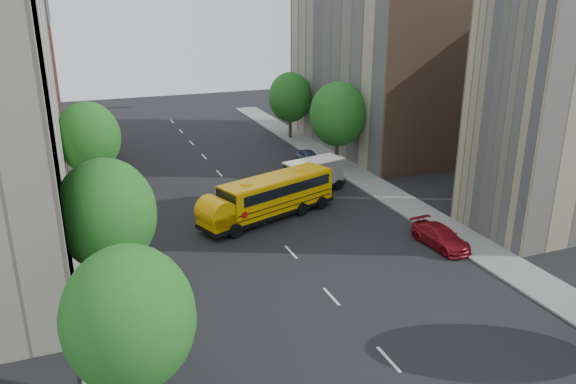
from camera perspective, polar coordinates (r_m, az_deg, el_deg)
ground at (r=37.82m, az=-0.81°, el=-4.92°), size 120.00×120.00×0.00m
sidewalk_left at (r=40.40m, az=-18.93°, el=-4.30°), size 3.00×80.00×0.12m
sidewalk_right at (r=46.75m, az=10.30°, el=-0.29°), size 3.00×80.00×0.12m
lane_markings at (r=46.64m, az=-5.13°, el=-0.16°), size 0.15×64.00×0.01m
building_left_redbrick at (r=61.25m, az=-27.01°, el=8.83°), size 10.00×15.00×13.00m
building_right_near at (r=41.52m, az=25.74°, el=7.69°), size 10.00×7.00×17.00m
building_right_far at (r=60.65m, az=8.72°, el=13.00°), size 10.00×22.00×18.00m
building_right_sidewall at (r=51.47m, az=14.89°, el=11.46°), size 10.10×0.30×18.00m
street_tree_0 at (r=21.34m, az=-15.83°, el=-12.30°), size 4.80×4.80×7.41m
street_tree_1 at (r=30.24m, az=-17.98°, el=-2.18°), size 5.12×5.12×7.90m
street_tree_2 at (r=47.53m, az=-19.59°, el=5.22°), size 4.99×4.99×7.71m
street_tree_4 at (r=52.75m, az=5.07°, el=7.87°), size 5.25×5.25×8.10m
street_tree_5 at (r=63.60m, az=0.23°, el=9.60°), size 4.86×4.86×7.51m
school_bus at (r=40.76m, az=-2.11°, el=-0.42°), size 11.30×6.22×3.14m
safari_truck at (r=46.45m, az=2.21°, el=1.66°), size 6.61×3.73×2.68m
parked_car_0 at (r=30.24m, az=-12.85°, el=-10.58°), size 2.06×4.35×1.44m
parked_car_1 at (r=45.39m, az=-16.11°, el=-0.57°), size 1.72×4.07×1.31m
parked_car_2 at (r=58.75m, az=-18.29°, el=3.86°), size 3.10×5.89×1.58m
parked_car_3 at (r=38.03m, az=15.23°, el=-4.40°), size 2.21×4.73×1.34m
parked_car_4 at (r=54.19m, az=2.16°, el=3.49°), size 1.98×4.23×1.40m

